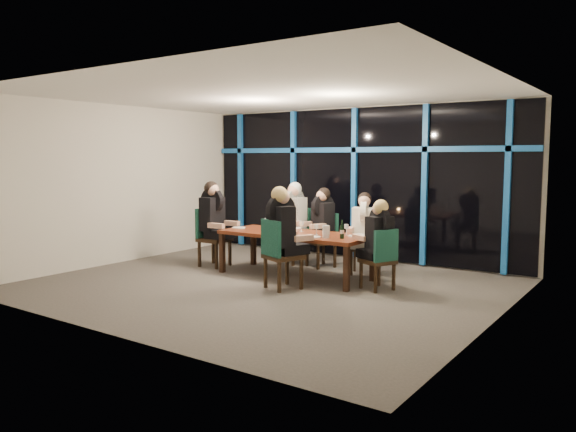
{
  "coord_description": "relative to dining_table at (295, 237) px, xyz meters",
  "views": [
    {
      "loc": [
        5.26,
        -6.94,
        2.02
      ],
      "look_at": [
        0.0,
        0.6,
        1.05
      ],
      "focal_mm": 35.0,
      "sensor_mm": 36.0,
      "label": 1
    }
  ],
  "objects": [
    {
      "name": "plate_far_mid",
      "position": [
        -0.31,
        0.46,
        0.08
      ],
      "size": [
        0.24,
        0.24,
        0.01
      ],
      "primitive_type": "cylinder",
      "color": "white",
      "rests_on": "dining_table"
    },
    {
      "name": "tea_light",
      "position": [
        -0.09,
        -0.21,
        0.08
      ],
      "size": [
        0.05,
        0.05,
        0.03
      ],
      "primitive_type": "cylinder",
      "color": "#F0A448",
      "rests_on": "dining_table"
    },
    {
      "name": "plate_far_left",
      "position": [
        -0.8,
        0.42,
        0.08
      ],
      "size": [
        0.24,
        0.24,
        0.01
      ],
      "primitive_type": "cylinder",
      "color": "white",
      "rests_on": "dining_table"
    },
    {
      "name": "diner_far_mid",
      "position": [
        -0.08,
        0.98,
        0.27
      ],
      "size": [
        0.63,
        0.68,
        0.97
      ],
      "rotation": [
        0.0,
        0.0,
        -0.42
      ],
      "color": "black",
      "rests_on": "ground"
    },
    {
      "name": "wine_glass_b",
      "position": [
        0.03,
        0.17,
        0.2
      ],
      "size": [
        0.07,
        0.07,
        0.18
      ],
      "color": "silver",
      "rests_on": "dining_table"
    },
    {
      "name": "plate_end_left",
      "position": [
        -1.17,
        -0.06,
        0.08
      ],
      "size": [
        0.24,
        0.24,
        0.01
      ],
      "primitive_type": "cylinder",
      "color": "white",
      "rests_on": "dining_table"
    },
    {
      "name": "diner_end_left",
      "position": [
        -1.74,
        -0.1,
        0.34
      ],
      "size": [
        0.68,
        0.55,
        1.05
      ],
      "rotation": [
        0.0,
        0.0,
        1.63
      ],
      "color": "black",
      "rests_on": "ground"
    },
    {
      "name": "chair_far_left",
      "position": [
        -0.7,
        1.07,
        -0.09
      ],
      "size": [
        0.56,
        0.56,
        1.05
      ],
      "rotation": [
        0.0,
        0.0,
        -0.15
      ],
      "color": "black",
      "rests_on": "ground"
    },
    {
      "name": "chair_end_left",
      "position": [
        -1.83,
        -0.1,
        -0.08
      ],
      "size": [
        0.53,
        0.53,
        1.08
      ],
      "rotation": [
        0.0,
        0.0,
        1.63
      ],
      "color": "black",
      "rests_on": "ground"
    },
    {
      "name": "wine_glass_e",
      "position": [
        0.86,
        0.24,
        0.2
      ],
      "size": [
        0.07,
        0.07,
        0.18
      ],
      "color": "silver",
      "rests_on": "dining_table"
    },
    {
      "name": "room",
      "position": [
        0.0,
        -0.8,
        1.34
      ],
      "size": [
        7.04,
        7.0,
        3.02
      ],
      "color": "#59544E",
      "rests_on": "ground"
    },
    {
      "name": "chair_end_right",
      "position": [
        1.64,
        -0.09,
        -0.15
      ],
      "size": [
        0.58,
        0.58,
        0.94
      ],
      "rotation": [
        0.0,
        0.0,
        4.28
      ],
      "color": "black",
      "rests_on": "ground"
    },
    {
      "name": "window_wall",
      "position": [
        0.01,
        2.13,
        0.87
      ],
      "size": [
        6.86,
        0.43,
        2.94
      ],
      "color": "black",
      "rests_on": "ground"
    },
    {
      "name": "chair_far_right",
      "position": [
        0.83,
        0.93,
        -0.14
      ],
      "size": [
        0.57,
        0.57,
        0.96
      ],
      "rotation": [
        0.0,
        0.0,
        0.34
      ],
      "color": "black",
      "rests_on": "ground"
    },
    {
      "name": "diner_far_left",
      "position": [
        -0.71,
        0.98,
        0.32
      ],
      "size": [
        0.57,
        0.69,
        1.03
      ],
      "rotation": [
        0.0,
        0.0,
        -0.15
      ],
      "color": "black",
      "rests_on": "ground"
    },
    {
      "name": "chair_near_mid",
      "position": [
        0.31,
        -0.91,
        -0.08
      ],
      "size": [
        0.65,
        0.65,
        1.07
      ],
      "rotation": [
        0.0,
        0.0,
        2.76
      ],
      "color": "black",
      "rests_on": "ground"
    },
    {
      "name": "wine_bottle",
      "position": [
        0.99,
        -0.15,
        0.18
      ],
      "size": [
        0.07,
        0.07,
        0.3
      ],
      "rotation": [
        0.0,
        0.0,
        0.36
      ],
      "color": "black",
      "rests_on": "dining_table"
    },
    {
      "name": "wine_glass_d",
      "position": [
        -0.7,
        0.15,
        0.21
      ],
      "size": [
        0.07,
        0.07,
        0.19
      ],
      "color": "silver",
      "rests_on": "dining_table"
    },
    {
      "name": "plate_near_mid",
      "position": [
        0.56,
        -0.31,
        0.08
      ],
      "size": [
        0.24,
        0.24,
        0.01
      ],
      "primitive_type": "cylinder",
      "color": "white",
      "rests_on": "dining_table"
    },
    {
      "name": "plate_far_right",
      "position": [
        1.05,
        0.32,
        0.08
      ],
      "size": [
        0.24,
        0.24,
        0.01
      ],
      "primitive_type": "cylinder",
      "color": "white",
      "rests_on": "dining_table"
    },
    {
      "name": "diner_far_right",
      "position": [
        0.86,
        0.85,
        0.24
      ],
      "size": [
        0.58,
        0.66,
        0.94
      ],
      "rotation": [
        0.0,
        0.0,
        0.34
      ],
      "color": "white",
      "rests_on": "ground"
    },
    {
      "name": "water_pitcher",
      "position": [
        0.75,
        -0.22,
        0.17
      ],
      "size": [
        0.12,
        0.11,
        0.2
      ],
      "rotation": [
        0.0,
        0.0,
        -0.0
      ],
      "color": "silver",
      "rests_on": "dining_table"
    },
    {
      "name": "dining_table",
      "position": [
        0.0,
        0.0,
        0.0
      ],
      "size": [
        2.6,
        1.0,
        0.75
      ],
      "color": "maroon",
      "rests_on": "ground"
    },
    {
      "name": "chair_far_mid",
      "position": [
        -0.04,
        1.05,
        -0.13
      ],
      "size": [
        0.61,
        0.61,
        1.0
      ],
      "rotation": [
        0.0,
        0.0,
        -0.42
      ],
      "color": "black",
      "rests_on": "ground"
    },
    {
      "name": "diner_near_mid",
      "position": [
        0.35,
        -0.83,
        0.34
      ],
      "size": [
        0.66,
        0.74,
        1.05
      ],
      "rotation": [
        0.0,
        0.0,
        2.76
      ],
      "color": "black",
      "rests_on": "ground"
    },
    {
      "name": "wine_glass_c",
      "position": [
        0.44,
        -0.02,
        0.19
      ],
      "size": [
        0.07,
        0.07,
        0.17
      ],
      "color": "silver",
      "rests_on": "dining_table"
    },
    {
      "name": "wine_glass_a",
      "position": [
        -0.36,
        -0.11,
        0.19
      ],
      "size": [
        0.06,
        0.06,
        0.16
      ],
      "color": "silver",
      "rests_on": "dining_table"
    },
    {
      "name": "plate_end_right",
      "position": [
        1.05,
        0.18,
        0.08
      ],
      "size": [
        0.24,
        0.24,
        0.01
      ],
      "primitive_type": "cylinder",
      "color": "white",
      "rests_on": "dining_table"
    },
    {
      "name": "diner_end_right",
      "position": [
        1.56,
        -0.05,
        0.22
      ],
      "size": [
        0.65,
        0.6,
        0.92
      ],
      "rotation": [
        0.0,
        0.0,
        4.28
      ],
      "color": "black",
      "rests_on": "ground"
    }
  ]
}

